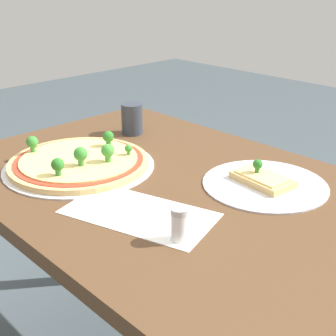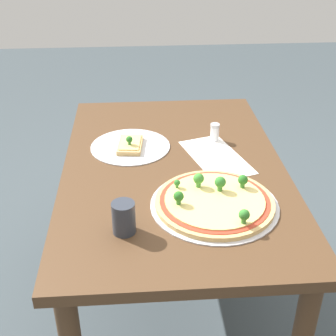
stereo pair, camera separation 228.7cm
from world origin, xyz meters
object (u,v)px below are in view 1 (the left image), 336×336
at_px(condiment_shaker, 179,224).
at_px(dining_table, 175,220).
at_px(pizza_tray_slice, 264,182).
at_px(drinking_cup, 132,119).
at_px(pizza_tray_whole, 79,162).

bearing_deg(condiment_shaker, dining_table, -43.32).
distance_m(pizza_tray_slice, drinking_cup, 0.50).
relative_size(dining_table, pizza_tray_slice, 4.01).
bearing_deg(pizza_tray_slice, drinking_cup, -2.03).
distance_m(pizza_tray_whole, condiment_shaker, 0.43).
height_order(dining_table, pizza_tray_slice, pizza_tray_slice).
xyz_separation_m(pizza_tray_slice, condiment_shaker, (-0.03, 0.32, 0.03)).
distance_m(pizza_tray_whole, drinking_cup, 0.29).
relative_size(pizza_tray_whole, drinking_cup, 4.11).
height_order(pizza_tray_slice, condiment_shaker, condiment_shaker).
bearing_deg(pizza_tray_whole, pizza_tray_slice, -147.52).
relative_size(pizza_tray_whole, condiment_shaker, 5.64).
distance_m(dining_table, pizza_tray_whole, 0.29).
xyz_separation_m(dining_table, pizza_tray_slice, (-0.15, -0.15, 0.10)).
bearing_deg(condiment_shaker, pizza_tray_whole, -9.02).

